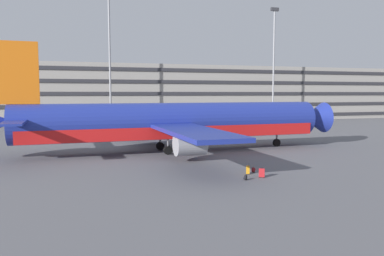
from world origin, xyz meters
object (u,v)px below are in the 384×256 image
Objects in this scene: suitcase_scuffed at (262,173)px; backpack_small at (253,170)px; suitcase_silver at (248,170)px; backpack_red at (245,178)px; airliner at (172,123)px.

suitcase_scuffed is 1.71× the size of backpack_small.
backpack_red is at bearing -119.96° from suitcase_silver.
suitcase_silver is 0.86m from backpack_small.
suitcase_silver reaches higher than backpack_red.
suitcase_silver reaches higher than suitcase_scuffed.
backpack_red is 0.99× the size of backpack_small.
airliner is at bearing 102.93° from suitcase_silver.
suitcase_silver is (2.95, -12.86, -2.80)m from airliner.
backpack_small is (0.24, 1.90, -0.17)m from suitcase_scuffed.
backpack_small is at bearing 52.57° from backpack_red.
airliner is 86.02× the size of backpack_red.
airliner reaches higher than suitcase_scuffed.
suitcase_silver is 1.10× the size of suitcase_scuffed.
backpack_small is at bearing 82.86° from suitcase_scuffed.
airliner reaches higher than backpack_red.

